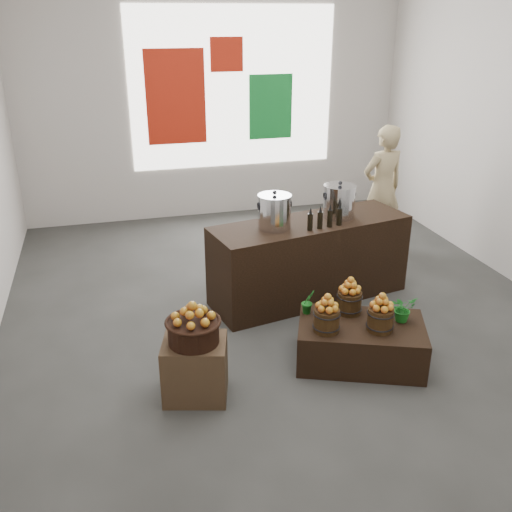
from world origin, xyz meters
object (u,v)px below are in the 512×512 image
object	(u,v)px
display_table	(360,343)
crate	(195,369)
stock_pot_center	(339,202)
shopper	(382,189)
wicker_basket	(193,332)
counter	(309,260)
stock_pot_left	(274,213)

from	to	relation	value
display_table	crate	bearing A→B (deg)	-153.82
stock_pot_center	crate	bearing A→B (deg)	-140.73
crate	shopper	world-z (taller)	shopper
crate	wicker_basket	world-z (taller)	wicker_basket
wicker_basket	display_table	distance (m)	1.65
crate	display_table	size ratio (longest dim) A/B	0.46
crate	stock_pot_center	distance (m)	2.64
counter	wicker_basket	bearing A→B (deg)	-147.49
wicker_basket	shopper	xyz separation A→B (m)	(3.05, 2.69, 0.24)
display_table	counter	bearing A→B (deg)	112.26
stock_pot_center	shopper	distance (m)	1.59
shopper	stock_pot_center	bearing A→B (deg)	34.51
stock_pot_center	wicker_basket	bearing A→B (deg)	-140.73
display_table	stock_pot_left	distance (m)	1.66
wicker_basket	shopper	bearing A→B (deg)	41.39
stock_pot_left	shopper	size ratio (longest dim) A/B	0.20
stock_pot_left	stock_pot_center	world-z (taller)	same
stock_pot_left	stock_pot_center	distance (m)	0.83
stock_pot_left	display_table	bearing A→B (deg)	-70.72
wicker_basket	shopper	size ratio (longest dim) A/B	0.25
crate	stock_pot_left	bearing A→B (deg)	51.61
wicker_basket	counter	size ratio (longest dim) A/B	0.19
crate	stock_pot_center	size ratio (longest dim) A/B	1.52
crate	wicker_basket	size ratio (longest dim) A/B	1.25
crate	wicker_basket	bearing A→B (deg)	0.00
counter	shopper	size ratio (longest dim) A/B	1.31
crate	counter	distance (m)	2.20
counter	stock_pot_center	world-z (taller)	stock_pot_center
wicker_basket	counter	distance (m)	2.20
shopper	counter	bearing A→B (deg)	28.40
stock_pot_left	crate	bearing A→B (deg)	-128.39
display_table	counter	xyz separation A→B (m)	(-0.00, 1.40, 0.26)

